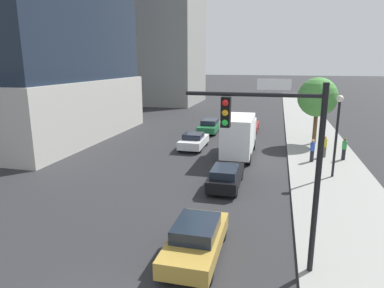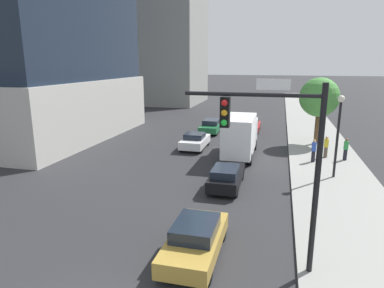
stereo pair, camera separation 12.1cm
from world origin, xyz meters
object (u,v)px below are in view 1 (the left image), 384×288
object	(u,v)px
car_black	(226,176)
car_red	(250,125)
pedestrian_yellow_shirt	(325,146)
car_white	(194,141)
traffic_light_pole	(278,144)
pedestrian_blue_shirt	(312,150)
street_lamp	(338,124)
construction_building	(159,21)
car_green	(210,126)
street_tree	(318,97)
pedestrian_green_shirt	(344,149)
box_truck	(239,134)
car_gold	(196,239)

from	to	relation	value
car_black	car_red	xyz separation A→B (m)	(-0.00, 17.94, -0.03)
car_black	pedestrian_yellow_shirt	bearing A→B (deg)	50.88
car_white	pedestrian_yellow_shirt	distance (m)	10.88
traffic_light_pole	pedestrian_blue_shirt	bearing A→B (deg)	79.68
street_lamp	pedestrian_blue_shirt	bearing A→B (deg)	107.09
construction_building	car_white	distance (m)	38.71
car_green	pedestrian_yellow_shirt	bearing A→B (deg)	-36.69
traffic_light_pole	pedestrian_yellow_shirt	bearing A→B (deg)	77.04
car_white	car_red	xyz separation A→B (m)	(4.21, 9.03, -0.02)
street_tree	car_green	distance (m)	11.64
construction_building	street_lamp	world-z (taller)	construction_building
street_tree	pedestrian_green_shirt	size ratio (longest dim) A/B	3.53
street_lamp	car_black	distance (m)	7.96
construction_building	car_white	xyz separation A→B (m)	(14.56, -33.01, -14.03)
car_white	pedestrian_green_shirt	size ratio (longest dim) A/B	2.44
car_green	box_truck	xyz separation A→B (m)	(4.21, -9.13, 1.16)
car_white	car_green	xyz separation A→B (m)	(0.00, 7.34, 0.01)
box_truck	pedestrian_green_shirt	xyz separation A→B (m)	(8.00, 0.62, -0.84)
car_white	car_red	distance (m)	9.97
pedestrian_green_shirt	car_black	bearing A→B (deg)	-135.99
box_truck	car_green	bearing A→B (deg)	114.74
car_black	box_truck	size ratio (longest dim) A/B	0.63
pedestrian_yellow_shirt	pedestrian_blue_shirt	bearing A→B (deg)	-124.48
car_white	car_green	bearing A→B (deg)	90.00
pedestrian_blue_shirt	pedestrian_green_shirt	world-z (taller)	pedestrian_blue_shirt
traffic_light_pole	pedestrian_green_shirt	world-z (taller)	traffic_light_pole
pedestrian_blue_shirt	car_green	bearing A→B (deg)	135.50
traffic_light_pole	box_truck	size ratio (longest dim) A/B	0.97
traffic_light_pole	car_green	size ratio (longest dim) A/B	1.51
pedestrian_blue_shirt	pedestrian_yellow_shirt	world-z (taller)	pedestrian_blue_shirt
car_white	street_tree	bearing A→B (deg)	20.74
car_red	box_truck	xyz separation A→B (m)	(0.00, -10.83, 1.19)
car_gold	street_tree	bearing A→B (deg)	73.12
construction_building	street_lamp	size ratio (longest dim) A/B	6.84
street_tree	car_green	size ratio (longest dim) A/B	1.34
car_gold	car_green	xyz separation A→B (m)	(-4.21, 24.14, -0.03)
car_red	pedestrian_blue_shirt	bearing A→B (deg)	-63.75
pedestrian_blue_shirt	street_lamp	bearing A→B (deg)	-72.91
car_gold	pedestrian_yellow_shirt	xyz separation A→B (m)	(6.64, 16.06, 0.29)
construction_building	car_gold	xyz separation A→B (m)	(18.76, -49.81, -13.99)
car_green	car_white	bearing A→B (deg)	-90.00
car_green	pedestrian_blue_shirt	world-z (taller)	pedestrian_blue_shirt
box_truck	pedestrian_blue_shirt	distance (m)	5.67
street_tree	car_gold	size ratio (longest dim) A/B	1.33
traffic_light_pole	car_white	size ratio (longest dim) A/B	1.63
car_black	car_green	world-z (taller)	car_green
car_white	car_red	world-z (taller)	car_white
car_black	box_truck	distance (m)	7.21
car_black	pedestrian_green_shirt	distance (m)	11.13
car_gold	pedestrian_yellow_shirt	distance (m)	17.38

